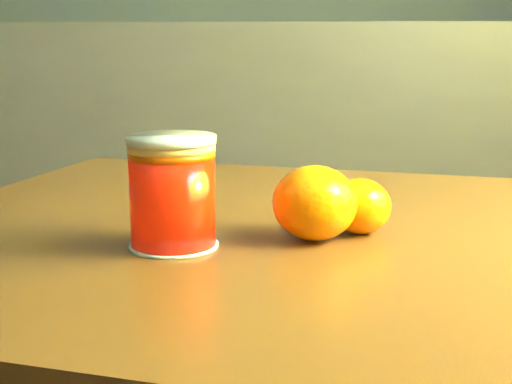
{
  "coord_description": "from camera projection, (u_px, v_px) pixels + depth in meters",
  "views": [
    {
      "loc": [
        0.86,
        -0.49,
        0.86
      ],
      "look_at": [
        0.81,
        0.1,
        0.73
      ],
      "focal_mm": 50.0,
      "sensor_mm": 36.0,
      "label": 1
    }
  ],
  "objects": [
    {
      "name": "kitchen_counter",
      "position": [
        18.0,
        185.0,
        2.05
      ],
      "size": [
        3.15,
        0.6,
        0.9
      ],
      "primitive_type": "cube",
      "color": "#47464B",
      "rests_on": "ground"
    },
    {
      "name": "orange_back",
      "position": [
        360.0,
        206.0,
        0.65
      ],
      "size": [
        0.07,
        0.07,
        0.05
      ],
      "primitive_type": "ellipsoid",
      "rotation": [
        0.0,
        0.0,
        -0.23
      ],
      "color": "orange",
      "rests_on": "table"
    },
    {
      "name": "table",
      "position": [
        371.0,
        325.0,
        0.67
      ],
      "size": [
        1.02,
        0.8,
        0.69
      ],
      "rotation": [
        0.0,
        0.0,
        -0.19
      ],
      "color": "brown",
      "rests_on": "ground"
    },
    {
      "name": "juice_glass",
      "position": [
        173.0,
        193.0,
        0.6
      ],
      "size": [
        0.08,
        0.08,
        0.09
      ],
      "rotation": [
        0.0,
        0.0,
        0.06
      ],
      "color": "#FF1B05",
      "rests_on": "table"
    },
    {
      "name": "orange_front",
      "position": [
        315.0,
        203.0,
        0.63
      ],
      "size": [
        0.08,
        0.08,
        0.07
      ],
      "primitive_type": "ellipsoid",
      "rotation": [
        0.0,
        0.0,
        0.13
      ],
      "color": "orange",
      "rests_on": "table"
    }
  ]
}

